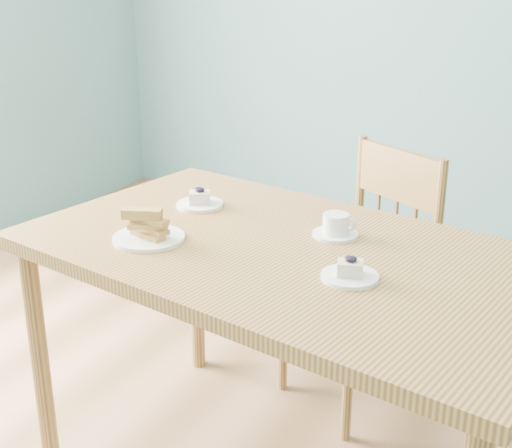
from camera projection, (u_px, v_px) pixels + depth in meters
name	position (u px, v px, depth m)	size (l,w,h in m)	color
room	(327.00, 50.00, 1.71)	(5.01, 5.01, 2.71)	#9E6C4A
dining_table	(289.00, 275.00, 1.99)	(1.62, 1.09, 0.81)	#A57B3E
dining_chair	(364.00, 278.00, 2.55)	(0.57, 0.56, 0.94)	#A57B3E
cheesecake_plate_near	(350.00, 273.00, 1.77)	(0.15, 0.15, 0.06)	white
cheesecake_plate_far	(200.00, 201.00, 2.29)	(0.15, 0.15, 0.06)	white
coffee_cup	(336.00, 227.00, 2.04)	(0.13, 0.13, 0.07)	white
biscotti_plate	(148.00, 230.00, 2.01)	(0.20, 0.20, 0.09)	white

